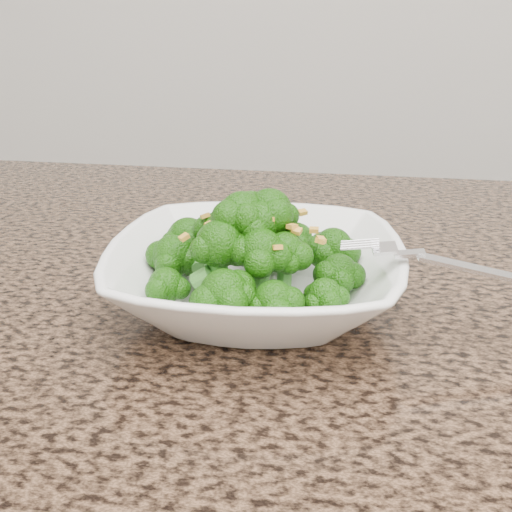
# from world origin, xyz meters

# --- Properties ---
(granite_counter) EXTENTS (1.64, 1.04, 0.03)m
(granite_counter) POSITION_xyz_m (0.00, 0.30, 0.89)
(granite_counter) COLOR brown
(granite_counter) RESTS_ON cabinet
(bowl) EXTENTS (0.27, 0.27, 0.06)m
(bowl) POSITION_xyz_m (-0.10, 0.33, 0.93)
(bowl) COLOR white
(bowl) RESTS_ON granite_counter
(broccoli_pile) EXTENTS (0.22, 0.22, 0.07)m
(broccoli_pile) POSITION_xyz_m (-0.10, 0.33, 1.00)
(broccoli_pile) COLOR #1D5E0A
(broccoli_pile) RESTS_ON bowl
(garlic_topping) EXTENTS (0.13, 0.13, 0.01)m
(garlic_topping) POSITION_xyz_m (-0.10, 0.33, 1.03)
(garlic_topping) COLOR gold
(garlic_topping) RESTS_ON broccoli_pile
(fork) EXTENTS (0.19, 0.05, 0.01)m
(fork) POSITION_xyz_m (0.03, 0.31, 0.97)
(fork) COLOR silver
(fork) RESTS_ON bowl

